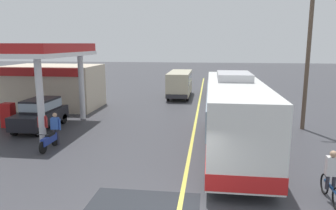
# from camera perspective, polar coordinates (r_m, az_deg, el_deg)

# --- Properties ---
(ground) EXTENTS (120.00, 120.00, 0.00)m
(ground) POSITION_cam_1_polar(r_m,az_deg,el_deg) (28.51, 5.57, 0.52)
(ground) COLOR #38383D
(lane_divider_stripe) EXTENTS (0.16, 50.00, 0.01)m
(lane_divider_stripe) POSITION_cam_1_polar(r_m,az_deg,el_deg) (23.61, 5.17, -1.63)
(lane_divider_stripe) COLOR #D8CC4C
(lane_divider_stripe) RESTS_ON ground
(coach_bus_main) EXTENTS (2.60, 11.04, 3.69)m
(coach_bus_main) POSITION_cam_1_polar(r_m,az_deg,el_deg) (15.48, 11.64, -1.94)
(coach_bus_main) COLOR white
(coach_bus_main) RESTS_ON ground
(gas_station_roadside) EXTENTS (9.10, 11.95, 5.10)m
(gas_station_roadside) POSITION_cam_1_polar(r_m,az_deg,el_deg) (25.37, -21.63, 4.53)
(gas_station_roadside) COLOR #B21E1E
(gas_station_roadside) RESTS_ON ground
(car_at_pump) EXTENTS (1.70, 4.20, 1.82)m
(car_at_pump) POSITION_cam_1_polar(r_m,az_deg,el_deg) (20.83, -21.68, -1.20)
(car_at_pump) COLOR black
(car_at_pump) RESTS_ON ground
(minibus_opposing_lane) EXTENTS (2.04, 6.13, 2.44)m
(minibus_opposing_lane) POSITION_cam_1_polar(r_m,az_deg,el_deg) (30.84, 2.11, 4.11)
(minibus_opposing_lane) COLOR #BFB799
(minibus_opposing_lane) RESTS_ON ground
(cyclist_on_shoulder) EXTENTS (0.34, 1.82, 1.72)m
(cyclist_on_shoulder) POSITION_cam_1_polar(r_m,az_deg,el_deg) (11.94, 26.95, -11.51)
(cyclist_on_shoulder) COLOR black
(cyclist_on_shoulder) RESTS_ON ground
(motorcycle_parked_forecourt) EXTENTS (0.55, 1.80, 0.92)m
(motorcycle_parked_forecourt) POSITION_cam_1_polar(r_m,az_deg,el_deg) (16.75, -20.33, -5.94)
(motorcycle_parked_forecourt) COLOR black
(motorcycle_parked_forecourt) RESTS_ON ground
(pedestrian_near_pump) EXTENTS (0.55, 0.22, 1.66)m
(pedestrian_near_pump) POSITION_cam_1_polar(r_m,az_deg,el_deg) (17.27, -19.32, -3.69)
(pedestrian_near_pump) COLOR #33333F
(pedestrian_near_pump) RESTS_ON ground
(pedestrian_by_shop) EXTENTS (0.55, 0.22, 1.66)m
(pedestrian_by_shop) POSITION_cam_1_polar(r_m,az_deg,el_deg) (17.95, -21.33, -3.29)
(pedestrian_by_shop) COLOR #33333F
(pedestrian_by_shop) RESTS_ON ground
(car_trailing_behind_bus) EXTENTS (1.70, 4.20, 1.82)m
(car_trailing_behind_bus) POSITION_cam_1_polar(r_m,az_deg,el_deg) (34.94, 9.62, 4.01)
(car_trailing_behind_bus) COLOR black
(car_trailing_behind_bus) RESTS_ON ground
(utility_pole_roadside) EXTENTS (1.80, 0.24, 8.84)m
(utility_pole_roadside) POSITION_cam_1_polar(r_m,az_deg,el_deg) (20.53, 23.64, 8.61)
(utility_pole_roadside) COLOR brown
(utility_pole_roadside) RESTS_ON ground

